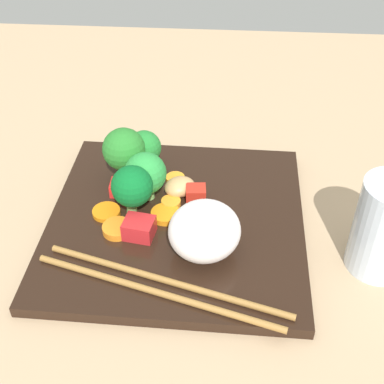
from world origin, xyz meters
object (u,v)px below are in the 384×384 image
(rice_mound, at_px, (205,231))
(square_plate, at_px, (176,221))
(chopstick_pair, at_px, (159,286))
(carrot_slice_1, at_px, (106,213))
(broccoli_floret_1, at_px, (124,151))

(rice_mound, bearing_deg, square_plate, 123.86)
(rice_mound, bearing_deg, chopstick_pair, -127.09)
(rice_mound, relative_size, carrot_slice_1, 2.38)
(carrot_slice_1, bearing_deg, rice_mound, -23.71)
(broccoli_floret_1, distance_m, carrot_slice_1, 0.07)
(square_plate, xyz_separation_m, broccoli_floret_1, (-0.06, 0.06, 0.05))
(carrot_slice_1, bearing_deg, square_plate, 0.69)
(carrot_slice_1, height_order, chopstick_pair, chopstick_pair)
(rice_mound, relative_size, chopstick_pair, 0.30)
(square_plate, xyz_separation_m, rice_mound, (0.03, -0.05, 0.03))
(square_plate, xyz_separation_m, chopstick_pair, (-0.01, -0.10, 0.01))
(broccoli_floret_1, height_order, carrot_slice_1, broccoli_floret_1)
(rice_mound, xyz_separation_m, chopstick_pair, (-0.04, -0.05, -0.02))
(broccoli_floret_1, relative_size, chopstick_pair, 0.29)
(carrot_slice_1, distance_m, chopstick_pair, 0.12)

